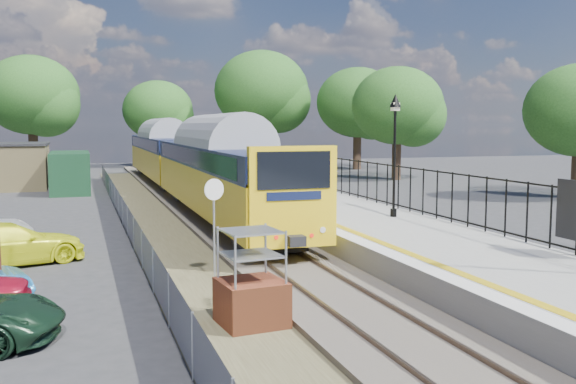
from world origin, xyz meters
name	(u,v)px	position (x,y,z in m)	size (l,w,h in m)	color
ground	(319,290)	(0.00, 0.00, 0.00)	(120.00, 120.00, 0.00)	#2D2D30
track_bed	(223,230)	(-0.47, 9.67, 0.09)	(5.90, 80.00, 0.29)	#473F38
platform	(345,222)	(4.20, 8.00, 0.45)	(5.00, 70.00, 0.90)	gray
platform_edge	(297,213)	(2.14, 8.00, 0.90)	(0.90, 70.00, 0.01)	silver
victorian_lamp_north	(395,126)	(5.30, 6.00, 4.30)	(0.44, 0.44, 4.60)	black
palisade_fence	(482,202)	(6.55, 2.24, 1.84)	(0.12, 26.00, 2.00)	black
wire_fence	(124,214)	(-4.20, 12.00, 0.60)	(0.06, 52.00, 1.20)	#999EA3
outbuilding	(1,167)	(-10.91, 31.21, 1.52)	(10.80, 10.10, 3.12)	tan
tree_line	(164,99)	(1.40, 42.00, 6.61)	(56.80, 43.80, 11.88)	#332319
train	(184,159)	(0.00, 22.54, 2.34)	(2.82, 40.83, 3.51)	yellow
brick_plinth	(251,280)	(-2.50, -2.49, 1.03)	(1.47, 1.47, 2.15)	brown
speed_sign	(214,212)	(-2.50, 1.43, 1.99)	(0.57, 0.20, 2.91)	#999EA3
car_yellow	(8,244)	(-8.12, 5.75, 0.67)	(1.88, 4.62, 1.34)	yellow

